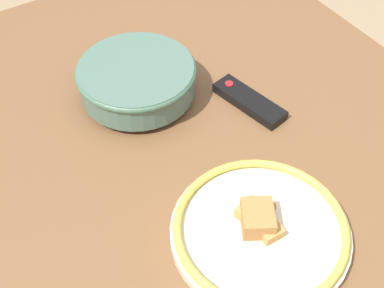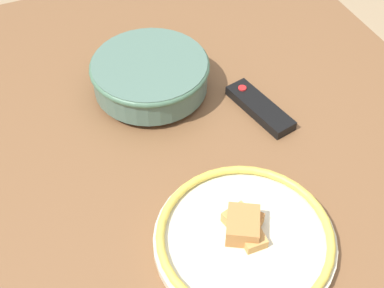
{
  "view_description": "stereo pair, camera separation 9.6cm",
  "coord_description": "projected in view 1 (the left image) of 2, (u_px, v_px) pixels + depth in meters",
  "views": [
    {
      "loc": [
        0.52,
        -0.36,
        1.51
      ],
      "look_at": [
        -0.03,
        -0.02,
        0.8
      ],
      "focal_mm": 50.0,
      "sensor_mm": 36.0,
      "label": 1
    },
    {
      "loc": [
        0.57,
        -0.28,
        1.51
      ],
      "look_at": [
        -0.03,
        -0.02,
        0.8
      ],
      "focal_mm": 50.0,
      "sensor_mm": 36.0,
      "label": 2
    }
  ],
  "objects": [
    {
      "name": "noodle_bowl",
      "position": [
        137.0,
        79.0,
        1.07
      ],
      "size": [
        0.24,
        0.24,
        0.08
      ],
      "color": "#4C6B5B",
      "rests_on": "dining_table"
    },
    {
      "name": "tv_remote",
      "position": [
        249.0,
        101.0,
        1.08
      ],
      "size": [
        0.17,
        0.08,
        0.02
      ],
      "rotation": [
        0.0,
        0.0,
        1.78
      ],
      "color": "black",
      "rests_on": "dining_table"
    },
    {
      "name": "dining_table",
      "position": [
        208.0,
        189.0,
        1.04
      ],
      "size": [
        1.36,
        1.05,
        0.76
      ],
      "color": "brown",
      "rests_on": "ground_plane"
    },
    {
      "name": "food_plate",
      "position": [
        260.0,
        230.0,
        0.86
      ],
      "size": [
        0.29,
        0.29,
        0.05
      ],
      "color": "beige",
      "rests_on": "dining_table"
    }
  ]
}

